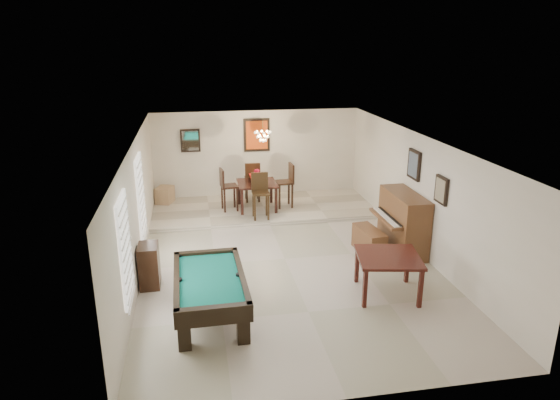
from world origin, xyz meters
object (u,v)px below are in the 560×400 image
object	(u,v)px
upright_piano	(397,222)
dining_chair_west	(229,189)
corner_bench	(165,195)
dining_table	(257,193)
chandelier	(263,132)
pool_table	(210,297)
flower_vase	(257,173)
piano_bench	(369,241)
dining_chair_north	(252,181)
apothecary_chest	(149,266)
dining_chair_east	(284,186)
square_table	(387,275)
dining_chair_south	(261,197)

from	to	relation	value
upright_piano	dining_chair_west	world-z (taller)	upright_piano
upright_piano	corner_bench	distance (m)	6.61
dining_table	chandelier	bearing A→B (deg)	25.07
pool_table	dining_table	size ratio (longest dim) A/B	2.09
dining_table	flower_vase	bearing A→B (deg)	180.00
pool_table	dining_chair_west	xyz separation A→B (m)	(0.75, 5.22, 0.34)
flower_vase	chandelier	xyz separation A→B (m)	(0.19, 0.09, 1.09)
flower_vase	chandelier	bearing A→B (deg)	25.07
corner_bench	piano_bench	bearing A→B (deg)	-41.47
dining_table	dining_chair_north	xyz separation A→B (m)	(-0.04, 0.72, 0.14)
apothecary_chest	dining_chair_east	world-z (taller)	dining_chair_east
square_table	dining_chair_south	bearing A→B (deg)	112.93
dining_chair_south	upright_piano	bearing A→B (deg)	-38.95
dining_table	flower_vase	distance (m)	0.56
dining_chair_north	piano_bench	bearing A→B (deg)	120.92
dining_chair_west	chandelier	bearing A→B (deg)	-93.45
pool_table	piano_bench	xyz separation A→B (m)	(3.59, 2.11, -0.09)
chandelier	square_table	bearing A→B (deg)	-72.70
piano_bench	apothecary_chest	xyz separation A→B (m)	(-4.69, -0.77, 0.14)
piano_bench	dining_chair_south	distance (m)	3.16
piano_bench	dining_chair_north	distance (m)	4.39
piano_bench	dining_chair_north	size ratio (longest dim) A/B	0.87
upright_piano	corner_bench	bearing A→B (deg)	142.31
dining_chair_west	chandelier	xyz separation A→B (m)	(0.93, 0.07, 1.50)
apothecary_chest	dining_table	bearing A→B (deg)	56.15
apothecary_chest	dining_table	xyz separation A→B (m)	(2.59, 3.87, 0.13)
dining_table	dining_chair_north	bearing A→B (deg)	93.42
flower_vase	dining_chair_east	size ratio (longest dim) A/B	0.22
piano_bench	dining_chair_east	world-z (taller)	dining_chair_east
dining_chair_east	corner_bench	distance (m)	3.41
piano_bench	dining_chair_south	size ratio (longest dim) A/B	0.85
flower_vase	apothecary_chest	bearing A→B (deg)	-123.85
pool_table	corner_bench	distance (m)	6.25
square_table	piano_bench	world-z (taller)	square_table
flower_vase	corner_bench	bearing A→B (deg)	158.91
upright_piano	flower_vase	bearing A→B (deg)	131.55
square_table	corner_bench	size ratio (longest dim) A/B	2.21
dining_chair_north	dining_chair_east	world-z (taller)	dining_chair_east
piano_bench	apothecary_chest	distance (m)	4.75
piano_bench	corner_bench	xyz separation A→B (m)	(-4.60, 4.06, 0.07)
square_table	apothecary_chest	xyz separation A→B (m)	(-4.36, 1.11, 0.03)
upright_piano	flower_vase	world-z (taller)	upright_piano
dining_chair_west	dining_chair_east	bearing A→B (deg)	-97.32
dining_chair_south	dining_chair_east	size ratio (longest dim) A/B	0.97
apothecary_chest	dining_table	size ratio (longest dim) A/B	0.81
upright_piano	chandelier	world-z (taller)	chandelier
dining_table	piano_bench	bearing A→B (deg)	-55.94
dining_chair_east	apothecary_chest	bearing A→B (deg)	-44.96
pool_table	upright_piano	bearing A→B (deg)	25.72
square_table	dining_chair_west	distance (m)	5.60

